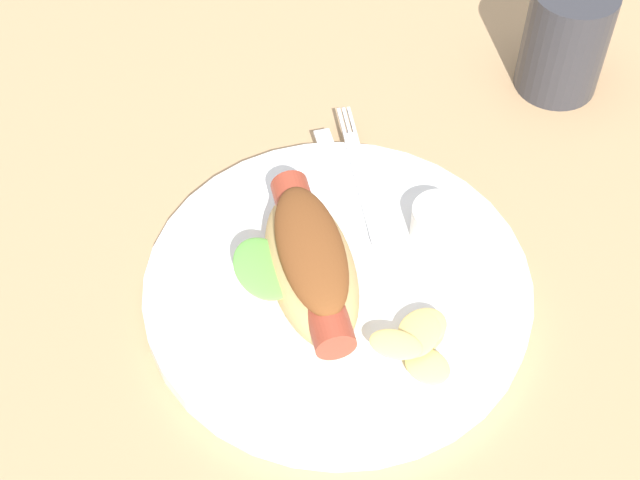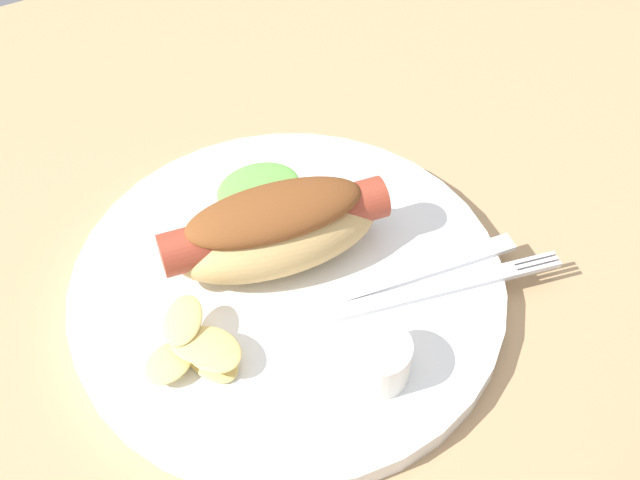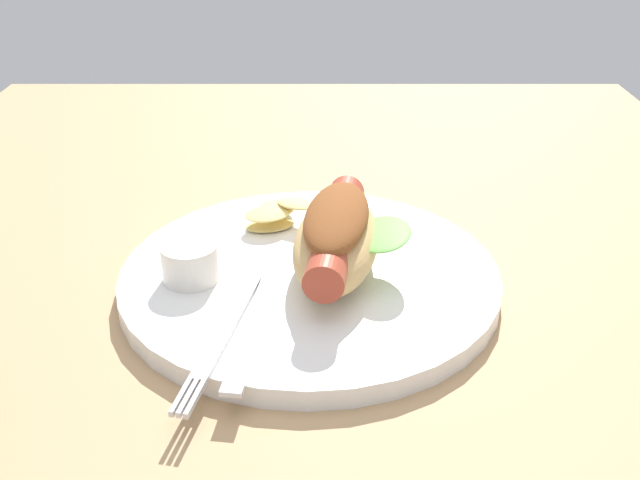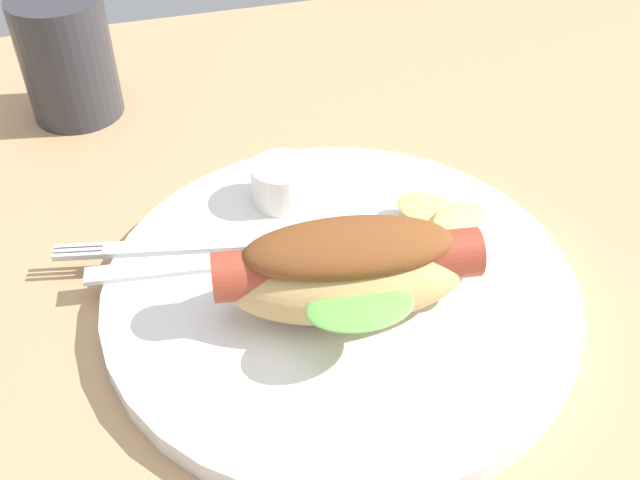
{
  "view_description": "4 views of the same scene",
  "coord_description": "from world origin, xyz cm",
  "px_view_note": "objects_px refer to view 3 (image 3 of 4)",
  "views": [
    {
      "loc": [
        41.17,
        -16.25,
        58.89
      ],
      "look_at": [
        1.03,
        -0.8,
        5.02
      ],
      "focal_mm": 52.08,
      "sensor_mm": 36.0,
      "label": 1
    },
    {
      "loc": [
        16.6,
        30.56,
        44.64
      ],
      "look_at": [
        0.9,
        1.26,
        5.98
      ],
      "focal_mm": 44.82,
      "sensor_mm": 36.0,
      "label": 2
    },
    {
      "loc": [
        -47.53,
        -0.84,
        30.86
      ],
      "look_at": [
        3.11,
        -0.81,
        3.98
      ],
      "focal_mm": 41.48,
      "sensor_mm": 36.0,
      "label": 3
    },
    {
      "loc": [
        -7.62,
        -31.48,
        34.1
      ],
      "look_at": [
        1.79,
        1.34,
        4.11
      ],
      "focal_mm": 41.44,
      "sensor_mm": 36.0,
      "label": 4
    }
  ],
  "objects_px": {
    "knife": "(255,326)",
    "chips_pile": "(276,213)",
    "fork": "(224,333)",
    "plate": "(312,278)",
    "sauce_ramekin": "(190,262)",
    "hot_dog": "(337,236)"
  },
  "relations": [
    {
      "from": "knife",
      "to": "chips_pile",
      "type": "relative_size",
      "value": 2.06
    },
    {
      "from": "fork",
      "to": "knife",
      "type": "xyz_separation_m",
      "value": [
        0.01,
        -0.02,
        -0.0
      ]
    },
    {
      "from": "plate",
      "to": "knife",
      "type": "relative_size",
      "value": 2.01
    },
    {
      "from": "knife",
      "to": "chips_pile",
      "type": "xyz_separation_m",
      "value": [
        0.16,
        -0.01,
        0.01
      ]
    },
    {
      "from": "knife",
      "to": "sauce_ramekin",
      "type": "bearing_deg",
      "value": -133.81
    },
    {
      "from": "sauce_ramekin",
      "to": "chips_pile",
      "type": "xyz_separation_m",
      "value": [
        0.09,
        -0.06,
        -0.0
      ]
    },
    {
      "from": "plate",
      "to": "chips_pile",
      "type": "xyz_separation_m",
      "value": [
        0.08,
        0.03,
        0.02
      ]
    },
    {
      "from": "plate",
      "to": "fork",
      "type": "height_order",
      "value": "fork"
    },
    {
      "from": "hot_dog",
      "to": "sauce_ramekin",
      "type": "height_order",
      "value": "hot_dog"
    },
    {
      "from": "sauce_ramekin",
      "to": "fork",
      "type": "distance_m",
      "value": 0.08
    },
    {
      "from": "plate",
      "to": "fork",
      "type": "xyz_separation_m",
      "value": [
        -0.09,
        0.06,
        0.01
      ]
    },
    {
      "from": "hot_dog",
      "to": "sauce_ramekin",
      "type": "relative_size",
      "value": 3.66
    },
    {
      "from": "plate",
      "to": "knife",
      "type": "xyz_separation_m",
      "value": [
        -0.08,
        0.04,
        0.01
      ]
    },
    {
      "from": "hot_dog",
      "to": "fork",
      "type": "xyz_separation_m",
      "value": [
        -0.09,
        0.08,
        -0.03
      ]
    },
    {
      "from": "fork",
      "to": "plate",
      "type": "bearing_deg",
      "value": 158.05
    },
    {
      "from": "plate",
      "to": "knife",
      "type": "height_order",
      "value": "knife"
    },
    {
      "from": "sauce_ramekin",
      "to": "chips_pile",
      "type": "bearing_deg",
      "value": -33.18
    },
    {
      "from": "plate",
      "to": "chips_pile",
      "type": "height_order",
      "value": "chips_pile"
    },
    {
      "from": "plate",
      "to": "sauce_ramekin",
      "type": "relative_size",
      "value": 6.89
    },
    {
      "from": "chips_pile",
      "to": "hot_dog",
      "type": "bearing_deg",
      "value": -146.96
    },
    {
      "from": "plate",
      "to": "fork",
      "type": "bearing_deg",
      "value": 146.52
    },
    {
      "from": "fork",
      "to": "chips_pile",
      "type": "relative_size",
      "value": 2.25
    }
  ]
}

